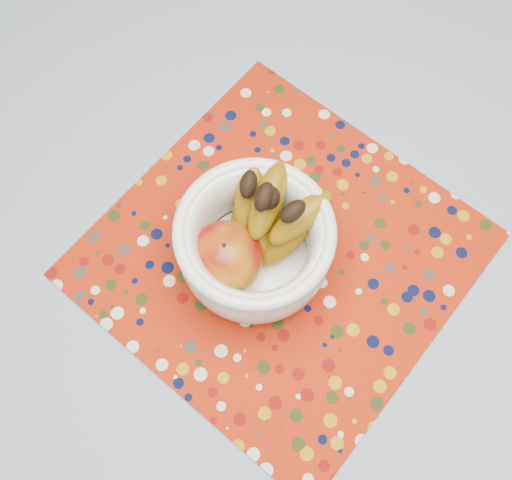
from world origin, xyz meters
TOP-DOWN VIEW (x-y plane):
  - table at (0.00, 0.00)m, footprint 1.20×1.20m
  - tablecloth at (0.00, 0.00)m, footprint 1.32×1.32m
  - placemat at (-0.06, -0.05)m, footprint 0.57×0.57m
  - fruit_bowl at (-0.09, -0.06)m, footprint 0.21×0.20m

SIDE VIEW (x-z plane):
  - table at x=0.00m, z-range 0.30..1.05m
  - tablecloth at x=0.00m, z-range 0.75..0.76m
  - placemat at x=-0.06m, z-range 0.76..0.76m
  - fruit_bowl at x=-0.09m, z-range 0.75..0.91m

